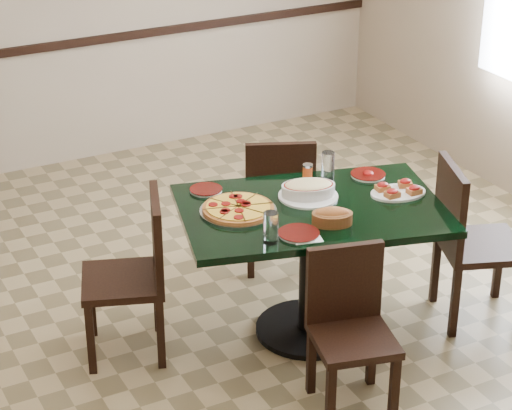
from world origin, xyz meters
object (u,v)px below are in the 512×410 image
chair_near (349,321)px  chair_right (467,235)px  chair_far (279,197)px  pepperoni_pizza (238,209)px  bruschetta_platter (398,190)px  bread_basket (332,217)px  chair_left (138,268)px  lasagna_casserole (308,189)px  main_table (311,238)px

chair_near → chair_right: size_ratio=0.87×
chair_far → pepperoni_pizza: 0.84m
chair_near → bruschetta_platter: bruschetta_platter is taller
bread_basket → chair_right: bearing=21.1°
chair_right → bruschetta_platter: size_ratio=2.74×
bread_basket → pepperoni_pizza: bearing=160.7°
pepperoni_pizza → bread_basket: (0.35, -0.33, 0.02)m
chair_left → bruschetta_platter: bearing=95.4°
chair_right → lasagna_casserole: bearing=85.5°
bread_basket → bruschetta_platter: bearing=39.6°
chair_left → bruschetta_platter: 1.41m
bruschetta_platter → chair_right: bearing=-17.5°
chair_near → bruschetta_platter: bearing=53.7°
main_table → lasagna_casserole: lasagna_casserole is taller
main_table → chair_far: (0.19, 0.68, -0.09)m
chair_near → chair_right: bearing=33.1°
pepperoni_pizza → chair_far: bearing=46.0°
chair_far → bread_basket: size_ratio=3.54×
pepperoni_pizza → bread_basket: bearing=-43.6°
main_table → lasagna_casserole: size_ratio=4.65×
bread_basket → lasagna_casserole: bearing=105.3°
main_table → chair_left: 0.90m
chair_left → lasagna_casserole: size_ratio=2.70×
chair_far → chair_near: size_ratio=1.08×
chair_near → lasagna_casserole: size_ratio=2.44×
main_table → bruschetta_platter: bruschetta_platter is taller
chair_right → pepperoni_pizza: chair_right is taller
chair_near → lasagna_casserole: lasagna_casserole is taller
pepperoni_pizza → chair_left: bearing=164.7°
chair_far → pepperoni_pizza: bearing=69.2°
lasagna_casserole → chair_far: bearing=93.9°
chair_right → chair_left: bearing=93.6°
pepperoni_pizza → main_table: bearing=-18.6°
main_table → bread_basket: size_ratio=6.25×
chair_near → pepperoni_pizza: (-0.22, 0.71, 0.33)m
main_table → chair_far: chair_far is taller
main_table → chair_right: chair_right is taller
chair_near → chair_left: bearing=144.3°
main_table → chair_near: 0.62m
lasagna_casserole → chair_left: bearing=-171.5°
pepperoni_pizza → bruschetta_platter: (0.84, -0.20, 0.01)m
chair_right → bread_basket: 0.87m
main_table → chair_near: (-0.13, -0.59, -0.13)m
chair_right → bruschetta_platter: chair_right is taller
main_table → bruschetta_platter: size_ratio=4.53×
main_table → chair_right: 0.86m
chair_right → chair_left: (-1.68, 0.52, -0.02)m
chair_far → pepperoni_pizza: chair_far is taller
chair_right → bruschetta_platter: 0.47m
pepperoni_pizza → bread_basket: 0.48m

